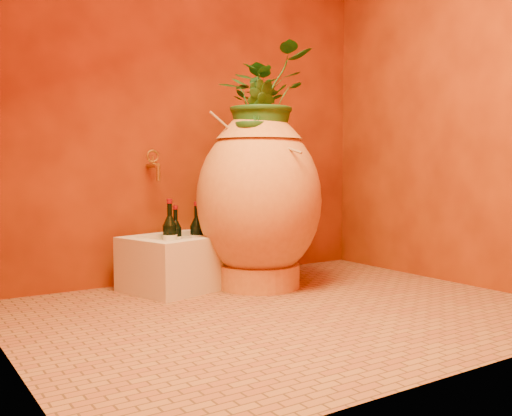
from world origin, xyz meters
TOP-DOWN VIEW (x-y plane):
  - floor at (0.00, 0.00)m, footprint 2.50×2.50m
  - wall_back at (0.00, 1.00)m, footprint 2.50×0.02m
  - wall_right at (1.25, 0.00)m, footprint 0.02×2.00m
  - amphora at (0.19, 0.53)m, footprint 0.95×0.95m
  - stone_basin at (-0.17, 0.75)m, footprint 0.75×0.62m
  - wine_bottle_a at (-0.08, 0.77)m, footprint 0.08×0.08m
  - wine_bottle_b at (-0.19, 0.83)m, footprint 0.07×0.07m
  - wine_bottle_c at (-0.24, 0.79)m, footprint 0.08×0.08m
  - wall_tap at (-0.28, 0.91)m, footprint 0.08×0.16m
  - plant_main at (0.22, 0.54)m, footprint 0.65×0.60m
  - plant_side at (0.11, 0.44)m, footprint 0.28×0.27m

SIDE VIEW (x-z plane):
  - floor at x=0.00m, z-range 0.00..0.00m
  - stone_basin at x=-0.17m, z-range -0.01..0.30m
  - wine_bottle_b at x=-0.19m, z-range 0.12..0.43m
  - wine_bottle_a at x=-0.08m, z-range 0.12..0.44m
  - wine_bottle_c at x=-0.24m, z-range 0.12..0.46m
  - amphora at x=0.19m, z-range 0.00..1.02m
  - wall_tap at x=-0.28m, z-range 0.62..0.80m
  - plant_side at x=0.11m, z-range 0.76..1.16m
  - plant_main at x=0.22m, z-range 0.78..1.37m
  - wall_back at x=0.00m, z-range 0.00..2.50m
  - wall_right at x=1.25m, z-range 0.00..2.50m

